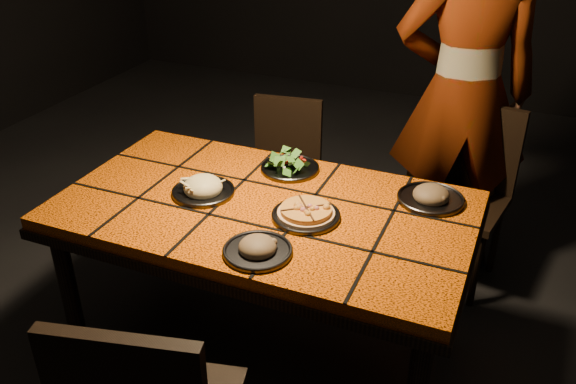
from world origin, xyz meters
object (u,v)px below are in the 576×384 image
at_px(plate_pasta, 203,189).
at_px(dining_table, 264,222).
at_px(diner, 463,94).
at_px(chair_far_left, 284,165).
at_px(plate_pizza, 306,214).
at_px(chair_far_right, 468,183).

bearing_deg(plate_pasta, dining_table, 3.50).
relative_size(dining_table, diner, 0.86).
distance_m(dining_table, chair_far_left, 0.93).
distance_m(dining_table, plate_pizza, 0.21).
bearing_deg(plate_pasta, chair_far_left, 91.75).
xyz_separation_m(chair_far_left, diner, (0.87, 0.17, 0.47)).
distance_m(chair_far_left, diner, 1.00).
bearing_deg(chair_far_right, diner, 147.55).
height_order(chair_far_right, plate_pasta, chair_far_right).
height_order(dining_table, chair_far_left, chair_far_left).
distance_m(chair_far_right, diner, 0.44).
height_order(dining_table, plate_pizza, plate_pizza).
height_order(chair_far_right, diner, diner).
height_order(plate_pizza, plate_pasta, plate_pasta).
height_order(chair_far_left, plate_pizza, chair_far_left).
relative_size(chair_far_left, plate_pasta, 3.24).
bearing_deg(chair_far_right, plate_pizza, -106.81).
bearing_deg(chair_far_right, chair_far_left, -165.46).
bearing_deg(diner, plate_pizza, 52.61).
relative_size(chair_far_right, plate_pizza, 2.97).
relative_size(plate_pizza, plate_pasta, 1.20).
xyz_separation_m(dining_table, chair_far_right, (0.67, 0.94, -0.15)).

